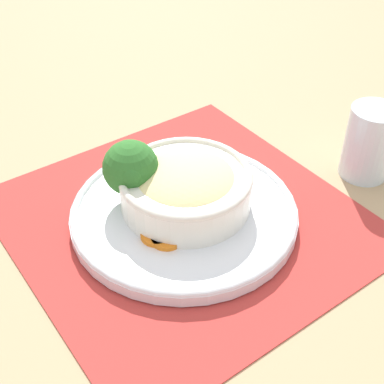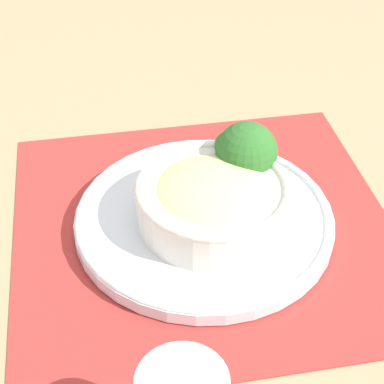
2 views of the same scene
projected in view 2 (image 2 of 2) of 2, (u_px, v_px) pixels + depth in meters
The scene contains 7 objects.
ground_plane at pixel (204, 227), 0.79m from camera, with size 4.00×4.00×0.00m, color tan.
placemat at pixel (204, 226), 0.79m from camera, with size 0.48×0.47×0.00m.
plate at pixel (204, 218), 0.78m from camera, with size 0.32×0.32×0.02m.
bowl at pixel (213, 199), 0.75m from camera, with size 0.18×0.18×0.06m.
broccoli_floret at pixel (246, 152), 0.79m from camera, with size 0.08×0.08×0.09m.
carrot_slice_near at pixel (177, 185), 0.82m from camera, with size 0.04×0.04×0.01m.
carrot_slice_middle at pixel (168, 189), 0.81m from camera, with size 0.04×0.04×0.01m.
Camera 2 is at (-0.09, -0.58, 0.53)m, focal length 60.00 mm.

